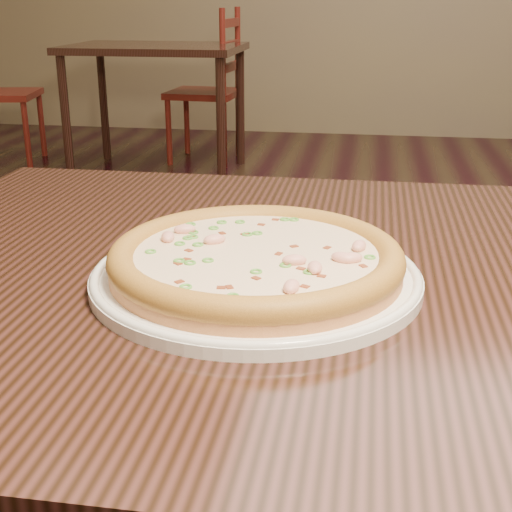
# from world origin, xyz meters

# --- Properties ---
(hero_table) EXTENTS (1.20, 0.80, 0.75)m
(hero_table) POSITION_xyz_m (-0.32, -0.35, 0.65)
(hero_table) COLOR black
(hero_table) RESTS_ON ground
(plate) EXTENTS (0.34, 0.34, 0.02)m
(plate) POSITION_xyz_m (-0.44, -0.40, 0.76)
(plate) COLOR white
(plate) RESTS_ON hero_table
(pizza) EXTENTS (0.30, 0.30, 0.03)m
(pizza) POSITION_xyz_m (-0.44, -0.40, 0.78)
(pizza) COLOR tan
(pizza) RESTS_ON plate
(bg_table_left) EXTENTS (1.00, 0.70, 0.75)m
(bg_table_left) POSITION_xyz_m (-1.60, 3.07, 0.65)
(bg_table_left) COLOR black
(bg_table_left) RESTS_ON ground
(chair_b) EXTENTS (0.45, 0.45, 0.95)m
(chair_b) POSITION_xyz_m (-1.35, 3.42, 0.44)
(chair_b) COLOR maroon
(chair_b) RESTS_ON ground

